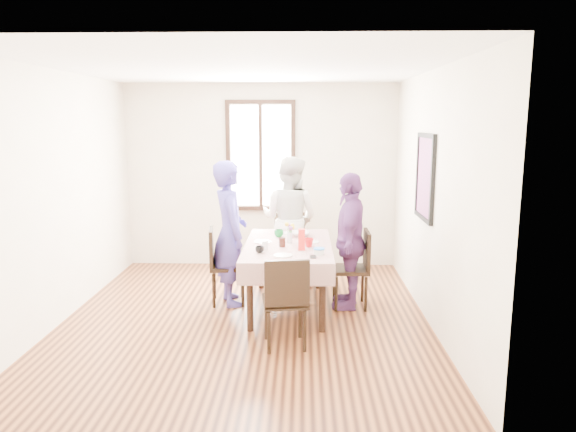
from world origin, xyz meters
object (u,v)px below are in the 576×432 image
(dining_table, at_px, (288,276))
(chair_right, at_px, (350,269))
(chair_near, at_px, (285,301))
(person_right, at_px, (349,241))
(chair_left, at_px, (228,266))
(person_left, at_px, (229,233))
(person_far, at_px, (290,220))
(chair_far, at_px, (290,248))

(dining_table, relative_size, chair_right, 1.73)
(chair_near, bearing_deg, person_right, 50.04)
(dining_table, height_order, chair_near, chair_near)
(chair_right, bearing_deg, person_right, 89.80)
(chair_left, height_order, person_left, person_left)
(chair_left, distance_m, chair_near, 1.43)
(chair_right, height_order, person_right, person_right)
(chair_left, distance_m, chair_right, 1.45)
(chair_right, relative_size, person_left, 0.53)
(dining_table, bearing_deg, person_left, 168.20)
(chair_left, xyz_separation_m, person_far, (0.73, 0.91, 0.39))
(dining_table, xyz_separation_m, chair_far, (0.00, 1.08, 0.08))
(person_right, bearing_deg, person_left, -86.20)
(chair_near, relative_size, person_left, 0.53)
(dining_table, height_order, chair_left, chair_left)
(person_left, distance_m, person_far, 1.16)
(chair_near, height_order, person_far, person_far)
(dining_table, bearing_deg, person_far, 90.00)
(chair_right, distance_m, chair_far, 1.26)
(chair_left, bearing_deg, chair_far, 134.23)
(dining_table, distance_m, person_right, 0.82)
(dining_table, distance_m, person_left, 0.87)
(person_left, xyz_separation_m, person_right, (1.41, -0.10, -0.06))
(dining_table, relative_size, person_far, 0.93)
(dining_table, bearing_deg, chair_far, 90.00)
(dining_table, height_order, person_right, person_right)
(chair_left, relative_size, chair_right, 1.00)
(chair_near, height_order, person_left, person_left)
(chair_right, bearing_deg, chair_near, 147.12)
(chair_right, relative_size, person_right, 0.57)
(chair_far, relative_size, person_far, 0.54)
(chair_left, xyz_separation_m, chair_near, (0.73, -1.23, 0.00))
(chair_far, bearing_deg, dining_table, 84.96)
(chair_right, relative_size, chair_far, 1.00)
(dining_table, xyz_separation_m, person_right, (0.71, 0.05, 0.42))
(person_left, bearing_deg, person_far, -56.82)
(person_left, xyz_separation_m, person_far, (0.71, 0.91, -0.01))
(dining_table, distance_m, chair_right, 0.73)
(chair_right, bearing_deg, dining_table, 93.67)
(person_right, bearing_deg, chair_far, -137.85)
(person_right, bearing_deg, person_far, -137.33)
(chair_near, distance_m, person_left, 1.47)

